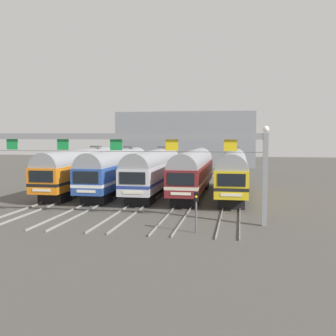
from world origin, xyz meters
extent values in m
plane|color=#4C4944|center=(0.00, 0.00, 0.00)|extent=(160.00, 160.00, 0.00)
cube|color=gray|center=(-9.03, 17.00, 0.07)|extent=(0.07, 70.00, 0.15)
cube|color=gray|center=(-7.59, 17.00, 0.07)|extent=(0.07, 70.00, 0.15)
cube|color=gray|center=(-4.87, 17.00, 0.07)|extent=(0.07, 70.00, 0.15)
cube|color=gray|center=(-3.44, 17.00, 0.07)|extent=(0.07, 70.00, 0.15)
cube|color=gray|center=(-0.72, 17.00, 0.07)|extent=(0.07, 70.00, 0.15)
cube|color=gray|center=(0.72, 17.00, 0.07)|extent=(0.07, 70.00, 0.15)
cube|color=gray|center=(3.44, 17.00, 0.07)|extent=(0.07, 70.00, 0.15)
cube|color=gray|center=(4.87, 17.00, 0.07)|extent=(0.07, 70.00, 0.15)
cube|color=gray|center=(7.59, 17.00, 0.07)|extent=(0.07, 70.00, 0.15)
cube|color=gray|center=(9.03, 17.00, 0.07)|extent=(0.07, 70.00, 0.15)
cube|color=orange|center=(-8.31, 0.00, 2.23)|extent=(2.85, 18.00, 2.35)
cube|color=black|center=(-8.31, 0.00, 1.87)|extent=(2.88, 18.02, 0.28)
cylinder|color=gray|center=(-8.31, 0.00, 3.40)|extent=(2.74, 17.64, 2.74)
cube|color=black|center=(-8.31, -9.02, 2.70)|extent=(2.28, 0.06, 1.03)
cube|color=silver|center=(-8.31, -9.02, 1.47)|extent=(1.71, 0.05, 0.24)
cube|color=black|center=(-8.31, -6.30, 0.53)|extent=(2.28, 2.60, 1.05)
cube|color=black|center=(-8.31, 6.30, 0.53)|extent=(2.28, 2.60, 1.05)
cube|color=#4C4C51|center=(-8.31, 5.04, 4.95)|extent=(1.10, 1.10, 0.20)
cube|color=#284C9E|center=(-4.15, 0.00, 2.23)|extent=(2.85, 18.00, 2.35)
cube|color=white|center=(-4.15, 0.00, 1.87)|extent=(2.88, 18.02, 0.28)
cylinder|color=gray|center=(-4.15, 0.00, 3.40)|extent=(2.74, 17.64, 2.74)
cube|color=black|center=(-4.15, -9.02, 2.70)|extent=(2.28, 0.06, 1.03)
cube|color=silver|center=(-4.15, -9.02, 1.47)|extent=(1.71, 0.05, 0.24)
cube|color=black|center=(-4.15, -6.30, 0.53)|extent=(2.28, 2.60, 1.05)
cube|color=black|center=(-4.15, 6.30, 0.53)|extent=(2.28, 2.60, 1.05)
cube|color=#4C4C51|center=(-4.15, 5.04, 4.95)|extent=(1.10, 1.10, 0.20)
cube|color=silver|center=(0.00, 0.00, 2.23)|extent=(2.85, 18.00, 2.35)
cube|color=navy|center=(0.00, 0.00, 1.87)|extent=(2.88, 18.02, 0.28)
cylinder|color=gray|center=(0.00, 0.00, 3.40)|extent=(2.74, 17.64, 2.74)
cube|color=black|center=(0.00, -9.02, 2.70)|extent=(2.28, 0.06, 1.03)
cube|color=silver|center=(0.00, -9.02, 1.47)|extent=(1.71, 0.05, 0.24)
cube|color=black|center=(0.00, -6.30, 0.53)|extent=(2.28, 2.60, 1.05)
cube|color=black|center=(0.00, 6.30, 0.53)|extent=(2.28, 2.60, 1.05)
cube|color=#4C4C51|center=(0.00, 5.04, 4.95)|extent=(1.10, 1.10, 0.20)
cube|color=maroon|center=(4.15, 0.00, 2.23)|extent=(2.85, 18.00, 2.35)
cube|color=beige|center=(4.15, 0.00, 1.87)|extent=(2.88, 18.02, 0.28)
cylinder|color=gray|center=(4.15, 0.00, 3.40)|extent=(2.74, 17.64, 2.74)
cube|color=black|center=(4.15, -9.02, 2.70)|extent=(2.28, 0.06, 1.03)
cube|color=silver|center=(4.15, -9.02, 1.47)|extent=(1.71, 0.05, 0.24)
cube|color=black|center=(4.15, -6.30, 0.53)|extent=(2.28, 2.60, 1.05)
cube|color=black|center=(4.15, 6.30, 0.53)|extent=(2.28, 2.60, 1.05)
cube|color=gold|center=(8.31, 0.00, 2.23)|extent=(2.85, 18.00, 2.35)
cube|color=black|center=(8.31, 0.00, 1.87)|extent=(2.88, 18.02, 0.28)
cylinder|color=gray|center=(8.31, 0.00, 3.40)|extent=(2.74, 17.64, 2.74)
cube|color=black|center=(8.31, -9.02, 2.70)|extent=(2.28, 0.06, 1.03)
cube|color=silver|center=(8.31, -9.02, 1.47)|extent=(1.71, 0.05, 0.24)
cube|color=black|center=(8.31, -6.30, 0.53)|extent=(2.28, 2.60, 1.05)
cube|color=black|center=(8.31, 6.30, 0.53)|extent=(2.28, 2.60, 1.05)
cube|color=#4C4C51|center=(8.31, 5.04, 4.95)|extent=(1.10, 1.10, 0.20)
cube|color=gray|center=(10.71, -13.50, 3.25)|extent=(0.36, 0.36, 6.50)
cube|color=gray|center=(0.00, -13.50, 6.25)|extent=(21.42, 0.32, 0.44)
cube|color=#198C3F|center=(-8.31, -13.50, 5.63)|extent=(0.90, 0.08, 0.80)
cube|color=#198C3F|center=(-4.15, -13.50, 5.63)|extent=(0.90, 0.08, 0.80)
cube|color=#198C3F|center=(0.00, -13.50, 5.63)|extent=(0.90, 0.08, 0.80)
cube|color=yellow|center=(4.15, -13.50, 5.63)|extent=(0.90, 0.08, 0.80)
cube|color=yellow|center=(8.31, -13.50, 5.63)|extent=(0.90, 0.08, 0.80)
sphere|color=white|center=(10.71, -13.50, 6.75)|extent=(0.44, 0.44, 0.44)
cylinder|color=#3F382D|center=(0.00, -13.50, 5.15)|extent=(21.42, 0.03, 0.03)
cylinder|color=#59595E|center=(6.23, -16.38, 1.37)|extent=(0.12, 0.12, 2.73)
cube|color=black|center=(6.23, -16.38, 2.38)|extent=(0.28, 0.24, 0.60)
sphere|color=orange|center=(6.23, -16.52, 2.38)|extent=(0.18, 0.18, 0.18)
cube|color=gray|center=(-1.96, 41.87, 5.47)|extent=(27.66, 10.00, 10.94)
camera|label=1|loc=(8.99, -42.51, 6.33)|focal=43.88mm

